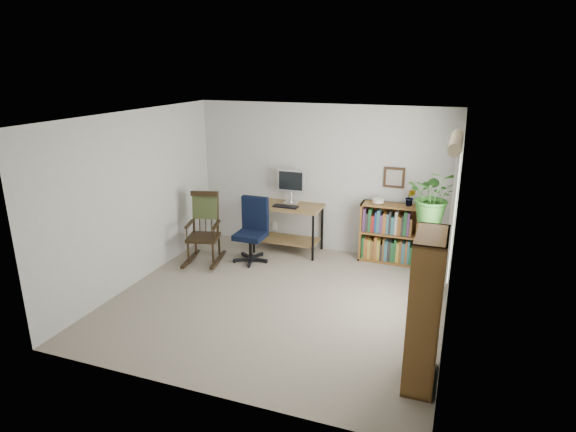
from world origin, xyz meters
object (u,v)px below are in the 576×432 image
at_px(rocking_chair, 203,228).
at_px(low_bookshelf, 389,233).
at_px(desk, 288,228).
at_px(office_chair, 250,231).
at_px(tall_bookshelf, 425,310).

xyz_separation_m(rocking_chair, low_bookshelf, (2.71, 1.00, -0.09)).
relative_size(desk, rocking_chair, 0.99).
xyz_separation_m(desk, office_chair, (-0.41, -0.61, 0.12)).
relative_size(rocking_chair, tall_bookshelf, 0.73).
distance_m(desk, rocking_chair, 1.41).
bearing_deg(office_chair, desk, 56.75).
bearing_deg(rocking_chair, desk, 24.35).
bearing_deg(tall_bookshelf, office_chair, 142.31).
height_order(desk, rocking_chair, rocking_chair).
relative_size(rocking_chair, low_bookshelf, 1.19).
distance_m(office_chair, tall_bookshelf, 3.54).
height_order(office_chair, low_bookshelf, office_chair).
distance_m(office_chair, low_bookshelf, 2.16).
bearing_deg(tall_bookshelf, low_bookshelf, 104.78).
bearing_deg(desk, rocking_chair, -140.86).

